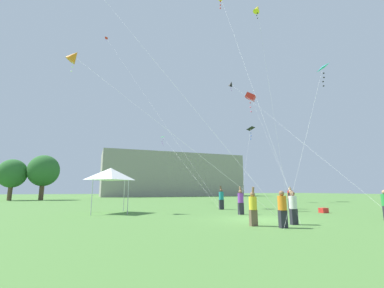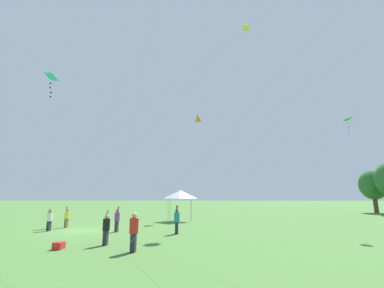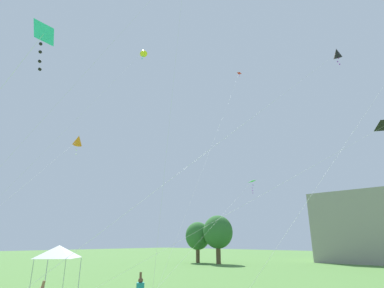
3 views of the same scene
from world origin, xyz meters
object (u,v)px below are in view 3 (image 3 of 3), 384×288
(kite_black_diamond_2, at_px, (337,54))
(kite_green_delta_7, at_px, (251,183))
(festival_tent, at_px, (59,252))
(kite_cyan_delta_3, at_px, (42,38))
(kite_red_delta_0, at_px, (238,78))
(kite_black_delta_6, at_px, (384,127))
(kite_orange_diamond_4, at_px, (78,140))
(kite_yellow_diamond_8, at_px, (143,52))

(kite_black_diamond_2, height_order, kite_green_delta_7, kite_black_diamond_2)
(festival_tent, xyz_separation_m, kite_cyan_delta_3, (13.19, -7.42, 7.10))
(kite_black_diamond_2, xyz_separation_m, kite_green_delta_7, (-9.64, 2.17, -8.50))
(kite_red_delta_0, bearing_deg, kite_green_delta_7, -53.67)
(festival_tent, distance_m, kite_black_delta_6, 23.34)
(kite_black_diamond_2, bearing_deg, festival_tent, -145.49)
(kite_red_delta_0, xyz_separation_m, kite_orange_diamond_4, (-3.40, -22.15, -14.77))
(kite_black_delta_6, distance_m, kite_yellow_diamond_8, 27.20)
(kite_orange_diamond_4, distance_m, kite_green_delta_7, 16.63)
(festival_tent, height_order, kite_red_delta_0, kite_red_delta_0)
(kite_orange_diamond_4, xyz_separation_m, kite_yellow_diamond_8, (0.17, 6.65, 12.96))
(kite_green_delta_7, bearing_deg, festival_tent, -118.37)
(kite_orange_diamond_4, bearing_deg, kite_black_delta_6, 20.90)
(festival_tent, height_order, kite_black_diamond_2, kite_black_diamond_2)
(kite_orange_diamond_4, bearing_deg, kite_yellow_diamond_8, 88.51)
(festival_tent, distance_m, kite_red_delta_0, 34.28)
(kite_black_delta_6, height_order, kite_yellow_diamond_8, kite_yellow_diamond_8)
(kite_black_delta_6, xyz_separation_m, kite_green_delta_7, (-11.86, 3.39, -1.56))
(kite_black_diamond_2, xyz_separation_m, kite_yellow_diamond_8, (-20.28, -3.23, 8.20))
(kite_red_delta_0, height_order, kite_cyan_delta_3, kite_red_delta_0)
(kite_green_delta_7, bearing_deg, kite_red_delta_0, 126.33)
(kite_black_diamond_2, distance_m, kite_green_delta_7, 13.03)
(kite_black_delta_6, distance_m, kite_green_delta_7, 12.43)
(festival_tent, height_order, kite_black_delta_6, kite_black_delta_6)
(festival_tent, bearing_deg, kite_orange_diamond_4, 149.32)
(kite_black_delta_6, bearing_deg, kite_green_delta_7, 164.03)
(kite_cyan_delta_3, xyz_separation_m, kite_green_delta_7, (-5.63, 21.41, -1.22))
(kite_cyan_delta_3, xyz_separation_m, kite_orange_diamond_4, (-16.46, 9.36, 2.52))
(kite_cyan_delta_3, bearing_deg, kite_black_delta_6, 70.94)
(kite_red_delta_0, relative_size, kite_cyan_delta_3, 2.81)
(kite_yellow_diamond_8, bearing_deg, festival_tent, -70.19)
(kite_green_delta_7, height_order, kite_yellow_diamond_8, kite_yellow_diamond_8)
(kite_yellow_diamond_8, bearing_deg, kite_black_delta_6, 5.11)
(kite_cyan_delta_3, bearing_deg, kite_green_delta_7, 104.74)
(kite_orange_diamond_4, bearing_deg, kite_cyan_delta_3, -29.63)
(kite_orange_diamond_4, relative_size, kite_green_delta_7, 0.91)
(kite_black_delta_6, bearing_deg, kite_yellow_diamond_8, -174.89)
(kite_orange_diamond_4, bearing_deg, kite_green_delta_7, 48.09)
(kite_orange_diamond_4, bearing_deg, kite_red_delta_0, 81.29)
(kite_black_diamond_2, bearing_deg, kite_black_delta_6, -28.72)
(festival_tent, distance_m, kite_yellow_diamond_8, 24.36)
(festival_tent, relative_size, kite_green_delta_7, 0.22)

